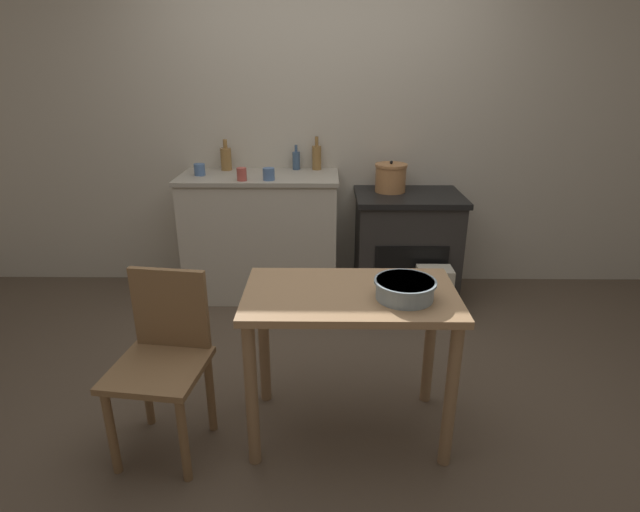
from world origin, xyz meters
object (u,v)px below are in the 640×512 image
(chair, at_px, (164,357))
(stock_pot, at_px, (391,178))
(bottle_far_left, at_px, (296,160))
(bottle_left, at_px, (226,158))
(bottle_mid_left, at_px, (317,157))
(flour_sack, at_px, (433,294))
(stove, at_px, (406,245))
(cup_center_left, at_px, (269,174))
(cup_center_right, at_px, (200,170))
(cup_center, at_px, (242,174))
(work_table, at_px, (350,319))
(mixing_bowl_large, at_px, (405,288))

(chair, bearing_deg, stock_pot, 62.62)
(stock_pot, distance_m, bottle_far_left, 0.74)
(bottle_left, relative_size, bottle_mid_left, 0.93)
(flour_sack, xyz_separation_m, stock_pot, (-0.28, 0.51, 0.72))
(stove, xyz_separation_m, cup_center_left, (-1.02, -0.16, 0.58))
(cup_center_left, xyz_separation_m, cup_center_right, (-0.52, 0.16, -0.00))
(chair, relative_size, cup_center_left, 9.98)
(bottle_mid_left, distance_m, cup_center_left, 0.51)
(stock_pot, distance_m, cup_center, 1.11)
(bottle_left, bearing_deg, chair, -89.24)
(work_table, bearing_deg, stock_pot, 77.28)
(chair, distance_m, flour_sack, 1.97)
(bottle_mid_left, xyz_separation_m, cup_center, (-0.52, -0.40, -0.05))
(stove, xyz_separation_m, bottle_mid_left, (-0.69, 0.22, 0.64))
(work_table, relative_size, cup_center, 10.71)
(stove, distance_m, work_table, 1.68)
(work_table, distance_m, cup_center_left, 1.56)
(bottle_far_left, xyz_separation_m, cup_center, (-0.36, -0.40, -0.03))
(bottle_far_left, relative_size, bottle_mid_left, 0.74)
(work_table, bearing_deg, cup_center_right, 123.25)
(flour_sack, distance_m, cup_center, 1.59)
(bottle_left, bearing_deg, bottle_far_left, 3.36)
(stock_pot, height_order, bottle_far_left, bottle_far_left)
(stove, height_order, mixing_bowl_large, mixing_bowl_large)
(flour_sack, bearing_deg, bottle_left, 157.87)
(bottle_far_left, bearing_deg, work_table, -79.37)
(cup_center_left, bearing_deg, work_table, -70.22)
(chair, distance_m, mixing_bowl_large, 1.13)
(chair, bearing_deg, bottle_mid_left, 78.13)
(stove, relative_size, work_table, 0.84)
(work_table, relative_size, stock_pot, 4.02)
(work_table, xyz_separation_m, bottle_left, (-0.87, 1.77, 0.42))
(stove, relative_size, bottle_mid_left, 3.23)
(stock_pot, distance_m, cup_center_left, 0.92)
(flour_sack, distance_m, stock_pot, 0.92)
(bottle_left, bearing_deg, stove, -7.80)
(mixing_bowl_large, bearing_deg, cup_center_right, 127.71)
(work_table, height_order, bottle_mid_left, bottle_mid_left)
(cup_center, bearing_deg, bottle_far_left, 48.11)
(work_table, distance_m, mixing_bowl_large, 0.30)
(stove, bearing_deg, mixing_bowl_large, -99.49)
(bottle_far_left, bearing_deg, cup_center_right, -161.89)
(cup_center_left, xyz_separation_m, cup_center, (-0.19, -0.02, 0.00))
(cup_center_right, bearing_deg, flour_sack, -14.12)
(stock_pot, xyz_separation_m, cup_center_left, (-0.89, -0.24, 0.07))
(stove, bearing_deg, cup_center_left, -170.97)
(flour_sack, bearing_deg, cup_center_left, 166.99)
(cup_center, height_order, cup_center_right, cup_center)
(work_table, distance_m, stock_pot, 1.73)
(chair, height_order, mixing_bowl_large, chair)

